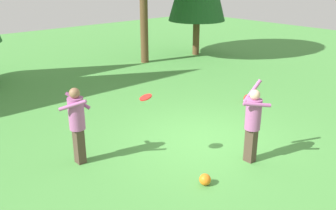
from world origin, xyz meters
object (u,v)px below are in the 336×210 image
object	(u,v)px
frisbee	(146,97)
ball_orange	(205,179)
person_thrower	(253,120)
person_catcher	(77,119)
ball_red	(248,98)

from	to	relation	value
frisbee	ball_orange	size ratio (longest dim) A/B	1.49
person_thrower	ball_orange	distance (m)	1.71
person_catcher	ball_red	size ratio (longest dim) A/B	6.67
frisbee	person_catcher	bearing A→B (deg)	137.12
person_catcher	ball_orange	distance (m)	2.98
person_catcher	frisbee	xyz separation A→B (m)	(1.09, -1.01, 0.51)
frisbee	ball_red	xyz separation A→B (m)	(4.91, 1.00, -1.42)
person_catcher	frisbee	distance (m)	1.57
ball_red	person_thrower	bearing A→B (deg)	-141.99
person_catcher	frisbee	world-z (taller)	person_catcher
ball_orange	ball_red	bearing A→B (deg)	28.17
frisbee	ball_orange	xyz separation A→B (m)	(0.33, -1.45, -1.43)
person_thrower	ball_red	xyz separation A→B (m)	(3.11, 2.43, -0.87)
person_catcher	ball_orange	xyz separation A→B (m)	(1.41, -2.46, -0.91)
person_catcher	ball_red	bearing A→B (deg)	42.83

